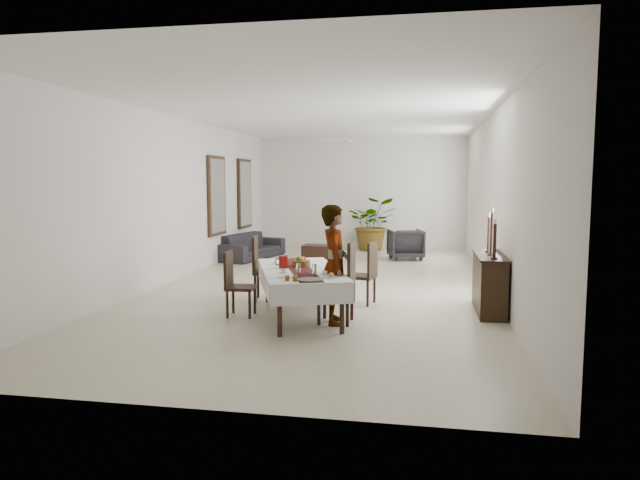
# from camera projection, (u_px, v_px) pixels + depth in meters

# --- Properties ---
(floor) EXTENTS (6.00, 12.00, 0.00)m
(floor) POSITION_uv_depth(u_px,v_px,m) (326.00, 285.00, 10.76)
(floor) COLOR beige
(floor) RESTS_ON ground
(ceiling) EXTENTS (6.00, 12.00, 0.02)m
(ceiling) POSITION_uv_depth(u_px,v_px,m) (326.00, 112.00, 10.43)
(ceiling) COLOR white
(ceiling) RESTS_ON wall_back
(wall_back) EXTENTS (6.00, 0.02, 3.20)m
(wall_back) POSITION_uv_depth(u_px,v_px,m) (361.00, 193.00, 16.46)
(wall_back) COLOR silver
(wall_back) RESTS_ON floor
(wall_front) EXTENTS (6.00, 0.02, 3.20)m
(wall_front) POSITION_uv_depth(u_px,v_px,m) (204.00, 224.00, 4.72)
(wall_front) COLOR silver
(wall_front) RESTS_ON floor
(wall_left) EXTENTS (0.02, 12.00, 3.20)m
(wall_left) POSITION_uv_depth(u_px,v_px,m) (175.00, 199.00, 11.13)
(wall_left) COLOR silver
(wall_left) RESTS_ON floor
(wall_right) EXTENTS (0.02, 12.00, 3.20)m
(wall_right) POSITION_uv_depth(u_px,v_px,m) (493.00, 201.00, 10.06)
(wall_right) COLOR silver
(wall_right) RESTS_ON floor
(dining_table_top) EXTENTS (1.60, 2.36, 0.05)m
(dining_table_top) POSITION_uv_depth(u_px,v_px,m) (300.00, 271.00, 8.20)
(dining_table_top) COLOR black
(dining_table_top) RESTS_ON table_leg_fl
(table_leg_fl) EXTENTS (0.08, 0.08, 0.64)m
(table_leg_fl) POSITION_uv_depth(u_px,v_px,m) (280.00, 312.00, 7.15)
(table_leg_fl) COLOR black
(table_leg_fl) RESTS_ON floor
(table_leg_fr) EXTENTS (0.08, 0.08, 0.64)m
(table_leg_fr) POSITION_uv_depth(u_px,v_px,m) (342.00, 309.00, 7.28)
(table_leg_fr) COLOR black
(table_leg_fr) RESTS_ON floor
(table_leg_bl) EXTENTS (0.08, 0.08, 0.64)m
(table_leg_bl) POSITION_uv_depth(u_px,v_px,m) (267.00, 283.00, 9.18)
(table_leg_bl) COLOR black
(table_leg_bl) RESTS_ON floor
(table_leg_br) EXTENTS (0.08, 0.08, 0.64)m
(table_leg_br) POSITION_uv_depth(u_px,v_px,m) (316.00, 281.00, 9.31)
(table_leg_br) COLOR black
(table_leg_br) RESTS_ON floor
(tablecloth_top) EXTENTS (1.81, 2.57, 0.01)m
(tablecloth_top) POSITION_uv_depth(u_px,v_px,m) (300.00, 269.00, 8.19)
(tablecloth_top) COLOR white
(tablecloth_top) RESTS_ON dining_table_top
(tablecloth_drape_left) EXTENTS (0.80, 2.21, 0.27)m
(tablecloth_drape_left) POSITION_uv_depth(u_px,v_px,m) (263.00, 279.00, 8.12)
(tablecloth_drape_left) COLOR white
(tablecloth_drape_left) RESTS_ON dining_table_top
(tablecloth_drape_right) EXTENTS (0.80, 2.21, 0.27)m
(tablecloth_drape_right) POSITION_uv_depth(u_px,v_px,m) (336.00, 277.00, 8.29)
(tablecloth_drape_right) COLOR silver
(tablecloth_drape_right) RESTS_ON dining_table_top
(tablecloth_drape_near) EXTENTS (1.01, 0.37, 0.27)m
(tablecloth_drape_near) POSITION_uv_depth(u_px,v_px,m) (313.00, 294.00, 7.06)
(tablecloth_drape_near) COLOR white
(tablecloth_drape_near) RESTS_ON dining_table_top
(tablecloth_drape_far) EXTENTS (1.01, 0.37, 0.27)m
(tablecloth_drape_far) POSITION_uv_depth(u_px,v_px,m) (291.00, 266.00, 9.35)
(tablecloth_drape_far) COLOR white
(tablecloth_drape_far) RESTS_ON dining_table_top
(table_runner) EXTENTS (1.07, 2.25, 0.00)m
(table_runner) POSITION_uv_depth(u_px,v_px,m) (300.00, 269.00, 8.19)
(table_runner) COLOR #511B17
(table_runner) RESTS_ON tablecloth_top
(red_pitcher) EXTENTS (0.17, 0.17, 0.18)m
(red_pitcher) POSITION_uv_depth(u_px,v_px,m) (283.00, 262.00, 8.28)
(red_pitcher) COLOR maroon
(red_pitcher) RESTS_ON tablecloth_top
(pitcher_handle) EXTENTS (0.11, 0.05, 0.11)m
(pitcher_handle) POSITION_uv_depth(u_px,v_px,m) (278.00, 262.00, 8.27)
(pitcher_handle) COLOR maroon
(pitcher_handle) RESTS_ON red_pitcher
(wine_glass_near) EXTENTS (0.06, 0.06, 0.15)m
(wine_glass_near) POSITION_uv_depth(u_px,v_px,m) (314.00, 270.00, 7.62)
(wine_glass_near) COLOR white
(wine_glass_near) RESTS_ON tablecloth_top
(wine_glass_mid) EXTENTS (0.06, 0.06, 0.15)m
(wine_glass_mid) POSITION_uv_depth(u_px,v_px,m) (298.00, 269.00, 7.68)
(wine_glass_mid) COLOR white
(wine_glass_mid) RESTS_ON tablecloth_top
(teacup_right) EXTENTS (0.08, 0.08, 0.05)m
(teacup_right) POSITION_uv_depth(u_px,v_px,m) (326.00, 273.00, 7.70)
(teacup_right) COLOR white
(teacup_right) RESTS_ON saucer_right
(saucer_right) EXTENTS (0.14, 0.14, 0.01)m
(saucer_right) POSITION_uv_depth(u_px,v_px,m) (326.00, 274.00, 7.70)
(saucer_right) COLOR white
(saucer_right) RESTS_ON tablecloth_top
(teacup_left) EXTENTS (0.08, 0.08, 0.05)m
(teacup_left) POSITION_uv_depth(u_px,v_px,m) (284.00, 271.00, 7.83)
(teacup_left) COLOR silver
(teacup_left) RESTS_ON saucer_left
(saucer_left) EXTENTS (0.14, 0.14, 0.01)m
(saucer_left) POSITION_uv_depth(u_px,v_px,m) (284.00, 273.00, 7.83)
(saucer_left) COLOR white
(saucer_left) RESTS_ON tablecloth_top
(plate_near_right) EXTENTS (0.22, 0.22, 0.01)m
(plate_near_right) POSITION_uv_depth(u_px,v_px,m) (331.00, 277.00, 7.44)
(plate_near_right) COLOR white
(plate_near_right) RESTS_ON tablecloth_top
(bread_near_right) EXTENTS (0.08, 0.08, 0.08)m
(bread_near_right) POSITION_uv_depth(u_px,v_px,m) (331.00, 276.00, 7.44)
(bread_near_right) COLOR tan
(bread_near_right) RESTS_ON plate_near_right
(plate_near_left) EXTENTS (0.22, 0.22, 0.01)m
(plate_near_left) POSITION_uv_depth(u_px,v_px,m) (286.00, 277.00, 7.48)
(plate_near_left) COLOR white
(plate_near_left) RESTS_ON tablecloth_top
(plate_far_left) EXTENTS (0.22, 0.22, 0.01)m
(plate_far_left) POSITION_uv_depth(u_px,v_px,m) (277.00, 264.00, 8.63)
(plate_far_left) COLOR white
(plate_far_left) RESTS_ON tablecloth_top
(serving_tray) EXTENTS (0.33, 0.33, 0.02)m
(serving_tray) POSITION_uv_depth(u_px,v_px,m) (310.00, 280.00, 7.26)
(serving_tray) COLOR #3B3B40
(serving_tray) RESTS_ON tablecloth_top
(jam_jar_a) EXTENTS (0.06, 0.06, 0.07)m
(jam_jar_a) POSITION_uv_depth(u_px,v_px,m) (295.00, 279.00, 7.19)
(jam_jar_a) COLOR brown
(jam_jar_a) RESTS_ON tablecloth_top
(jam_jar_b) EXTENTS (0.06, 0.06, 0.07)m
(jam_jar_b) POSITION_uv_depth(u_px,v_px,m) (287.00, 278.00, 7.23)
(jam_jar_b) COLOR maroon
(jam_jar_b) RESTS_ON tablecloth_top
(fruit_basket) EXTENTS (0.27, 0.27, 0.09)m
(fruit_basket) POSITION_uv_depth(u_px,v_px,m) (301.00, 263.00, 8.42)
(fruit_basket) COLOR brown
(fruit_basket) RESTS_ON tablecloth_top
(fruit_red) EXTENTS (0.08, 0.08, 0.08)m
(fruit_red) POSITION_uv_depth(u_px,v_px,m) (303.00, 259.00, 8.43)
(fruit_red) COLOR maroon
(fruit_red) RESTS_ON fruit_basket
(fruit_green) EXTENTS (0.07, 0.07, 0.07)m
(fruit_green) POSITION_uv_depth(u_px,v_px,m) (299.00, 259.00, 8.43)
(fruit_green) COLOR #417021
(fruit_green) RESTS_ON fruit_basket
(fruit_yellow) EXTENTS (0.08, 0.08, 0.08)m
(fruit_yellow) POSITION_uv_depth(u_px,v_px,m) (302.00, 259.00, 8.37)
(fruit_yellow) COLOR gold
(fruit_yellow) RESTS_ON fruit_basket
(chair_right_near_seat) EXTENTS (0.49, 0.49, 0.05)m
(chair_right_near_seat) POSITION_uv_depth(u_px,v_px,m) (336.00, 287.00, 7.85)
(chair_right_near_seat) COLOR black
(chair_right_near_seat) RESTS_ON chair_right_near_leg_fl
(chair_right_near_leg_fl) EXTENTS (0.05, 0.05, 0.47)m
(chair_right_near_leg_fl) POSITION_uv_depth(u_px,v_px,m) (347.00, 309.00, 7.64)
(chair_right_near_leg_fl) COLOR black
(chair_right_near_leg_fl) RESTS_ON floor
(chair_right_near_leg_fr) EXTENTS (0.05, 0.05, 0.47)m
(chair_right_near_leg_fr) POSITION_uv_depth(u_px,v_px,m) (352.00, 303.00, 8.02)
(chair_right_near_leg_fr) COLOR black
(chair_right_near_leg_fr) RESTS_ON floor
(chair_right_near_leg_bl) EXTENTS (0.05, 0.05, 0.47)m
(chair_right_near_leg_bl) POSITION_uv_depth(u_px,v_px,m) (319.00, 308.00, 7.72)
(chair_right_near_leg_bl) COLOR black
(chair_right_near_leg_bl) RESTS_ON floor
(chair_right_near_leg_br) EXTENTS (0.05, 0.05, 0.47)m
(chair_right_near_leg_br) POSITION_uv_depth(u_px,v_px,m) (325.00, 302.00, 8.11)
(chair_right_near_leg_br) COLOR black
(chair_right_near_leg_br) RESTS_ON floor
(chair_right_near_back) EXTENTS (0.06, 0.48, 0.61)m
(chair_right_near_back) POSITION_uv_depth(u_px,v_px,m) (351.00, 264.00, 7.77)
(chair_right_near_back) COLOR black
(chair_right_near_back) RESTS_ON chair_right_near_seat
(chair_right_far_seat) EXTENTS (0.51, 0.51, 0.05)m
(chair_right_far_seat) POSITION_uv_depth(u_px,v_px,m) (361.00, 276.00, 9.05)
(chair_right_far_seat) COLOR black
(chair_right_far_seat) RESTS_ON chair_right_far_leg_fl
(chair_right_far_leg_fl) EXTENTS (0.05, 0.05, 0.42)m
(chair_right_far_leg_fl) POSITION_uv_depth(u_px,v_px,m) (368.00, 294.00, 8.85)
(chair_right_far_leg_fl) COLOR black
(chair_right_far_leg_fl) RESTS_ON floor
(chair_right_far_leg_fr) EXTENTS (0.05, 0.05, 0.42)m
(chair_right_far_leg_fr) POSITION_uv_depth(u_px,v_px,m) (374.00, 290.00, 9.17)
(chair_right_far_leg_fr) COLOR black
(chair_right_far_leg_fr) RESTS_ON floor
(chair_right_far_leg_bl) EXTENTS (0.05, 0.05, 0.42)m
(chair_right_far_leg_bl) POSITION_uv_depth(u_px,v_px,m) (347.00, 292.00, 8.99)
(chair_right_far_leg_bl) COLOR black
(chair_right_far_leg_bl) RESTS_ON floor
(chair_right_far_leg_br) EXTENTS (0.05, 0.05, 0.42)m
(chair_right_far_leg_br) POSITION_uv_depth(u_px,v_px,m) (354.00, 288.00, 9.30)
(chair_right_far_leg_br) COLOR black
(chair_right_far_leg_br) RESTS_ON floor
(chair_right_far_back) EXTENTS (0.13, 0.42, 0.54)m
(chair_right_far_back) POSITION_uv_depth(u_px,v_px,m) (373.00, 259.00, 8.95)
(chair_right_far_back) COLOR black
(chair_right_far_back) RESTS_ON chair_right_far_seat
(chair_left_near_seat) EXTENTS (0.42, 0.42, 0.05)m
(chair_left_near_seat) POSITION_uv_depth(u_px,v_px,m) (241.00, 288.00, 8.24)
(chair_left_near_seat) COLOR black
(chair_left_near_seat) RESTS_ON chair_left_near_leg_fl
(chair_left_near_leg_fl) EXTENTS (0.04, 0.04, 0.39)m
(chair_left_near_leg_fl) POSITION_uv_depth(u_px,v_px,m) (233.00, 300.00, 8.44)
(chair_left_near_leg_fl) COLOR black
(chair_left_near_leg_fl) RESTS_ON floor
(chair_left_near_leg_fr) EXTENTS (0.04, 0.04, 0.39)m
(chair_left_near_leg_fr) POSITION_uv_depth(u_px,v_px,m) (227.00, 305.00, 8.12)
(chair_left_near_leg_fr) COLOR black
(chair_left_near_leg_fr) RESTS_ON floor
(chair_left_near_leg_bl) EXTENTS (0.04, 0.04, 0.39)m
(chair_left_near_leg_bl) POSITION_uv_depth(u_px,v_px,m) (255.00, 300.00, 8.40)
(chair_left_near_leg_bl) COLOR black
(chair_left_near_leg_bl) RESTS_ON floor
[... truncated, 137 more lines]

